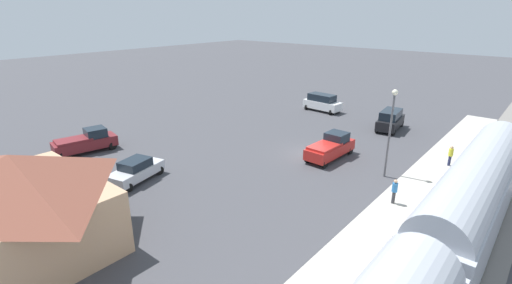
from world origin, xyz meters
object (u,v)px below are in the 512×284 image
Objects in this scene: station_building at (19,203)px; suv_black at (390,120)px; pedestrian_waiting_far at (395,190)px; light_pole_near_platform at (391,123)px; suv_white at (322,102)px; sedan_silver at (136,170)px; pedestrian_on_platform at (451,154)px; pickup_maroon at (86,142)px; pickup_red at (331,147)px.

station_building is 1.93× the size of suv_black.
pedestrian_waiting_far is 0.25× the size of light_pole_near_platform.
suv_white is at bearing -48.98° from pedestrian_waiting_far.
sedan_silver is at bearing 68.27° from suv_black.
suv_white is (16.40, -18.85, -0.13)m from pedestrian_waiting_far.
pedestrian_waiting_far is 17.83m from suv_black.
light_pole_near_platform is (3.48, 4.87, 3.17)m from pedestrian_on_platform.
pickup_maroon is at bearing 17.62° from pedestrian_waiting_far.
sedan_silver is (-8.88, 0.54, -0.15)m from pickup_maroon.
pedestrian_waiting_far is at bearing 111.58° from suv_black.
suv_black is 13.36m from light_pole_near_platform.
light_pole_near_platform is at bearing 134.26° from suv_white.
pickup_maroon is 1.18× the size of sedan_silver.
suv_black is at bearing -94.70° from pickup_red.
pickup_red is 0.97× the size of pickup_maroon.
pickup_maroon is at bearing 32.99° from pedestrian_on_platform.
suv_white reaches higher than pickup_red.
station_building reaches higher than pedestrian_on_platform.
pedestrian_waiting_far is 0.34× the size of suv_black.
pickup_maroon is (12.01, -9.26, -1.90)m from station_building.
suv_white reaches higher than pedestrian_on_platform.
station_building is 1.95× the size of suv_white.
pedestrian_waiting_far is 0.31× the size of pickup_red.
pickup_red is 16.39m from suv_white.
station_building is at bearing 94.62° from suv_white.
station_building is 34.67m from suv_black.
pedestrian_waiting_far is at bearing -127.84° from station_building.
pickup_red is 1.14× the size of sedan_silver.
sedan_silver is at bearing 45.09° from pedestrian_on_platform.
suv_white is (-9.09, -26.94, 0.12)m from pickup_maroon.
suv_white is at bearing -13.00° from suv_black.
pickup_red is at bearing 85.30° from suv_black.
suv_black is (6.56, -16.58, -0.13)m from pedestrian_waiting_far.
pickup_maroon is (26.69, 17.33, -0.25)m from pedestrian_on_platform.
pedestrian_on_platform is at bearing -125.55° from light_pole_near_platform.
pedestrian_on_platform is at bearing -134.91° from sedan_silver.
pedestrian_waiting_far is at bearing -152.52° from sedan_silver.
suv_black reaches higher than pedestrian_waiting_far.
station_building is 30.41m from pedestrian_on_platform.
sedan_silver is (16.61, 8.64, -0.40)m from pedestrian_waiting_far.
pedestrian_waiting_far is 0.30× the size of pickup_maroon.
station_building is 36.36m from suv_white.
pickup_red reaches higher than pedestrian_on_platform.
suv_white is at bearing -108.64° from pickup_maroon.
pedestrian_on_platform is 0.34× the size of suv_black.
sedan_silver is 27.15m from suv_black.
suv_white is (9.84, -2.27, 0.00)m from suv_black.
pickup_maroon is 28.44m from suv_white.
sedan_silver is at bearing 56.45° from pickup_red.
pedestrian_waiting_far is 24.99m from suv_white.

